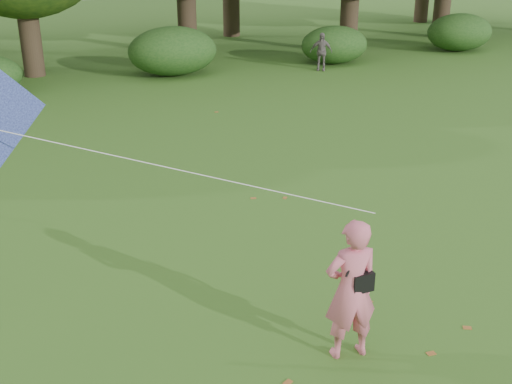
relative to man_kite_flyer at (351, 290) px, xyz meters
name	(u,v)px	position (x,y,z in m)	size (l,w,h in m)	color
ground	(354,332)	(0.36, 0.38, -0.98)	(100.00, 100.00, 0.00)	#265114
man_kite_flyer	(351,290)	(0.00, 0.00, 0.00)	(0.72, 0.47, 1.97)	#D9667B
bystander_right	(321,52)	(9.09, 16.68, -0.22)	(0.89, 0.37, 1.52)	slate
crossbody_bag	(361,280)	(0.12, -0.03, 0.13)	(0.43, 0.20, 0.74)	black
shrub_band	(77,62)	(-0.36, 17.98, -0.13)	(39.15, 3.22, 1.88)	#264919
fallen_leaves	(299,275)	(0.40, 2.13, -0.98)	(7.40, 15.41, 0.01)	brown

